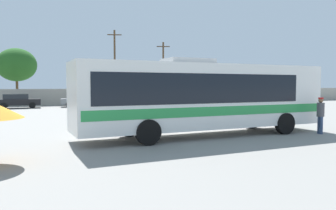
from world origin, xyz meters
TOP-DOWN VIEW (x-y plane):
  - ground_plane at (0.00, 10.00)m, footprint 300.00×300.00m
  - perimeter_wall at (0.00, 26.21)m, footprint 80.00×0.30m
  - coach_bus_white_green at (-0.94, -0.78)m, footprint 12.47×3.61m
  - attendant_by_bus_door at (4.77, -2.18)m, footprint 0.41×0.41m
  - parked_car_leftmost_black at (-10.69, 22.86)m, footprint 4.36×2.07m
  - parked_car_second_grey at (-4.20, 23.06)m, footprint 4.43×2.10m
  - parked_car_third_red at (1.22, 23.39)m, footprint 4.52×2.27m
  - parked_car_rightmost_dark_blue at (9.32, 23.66)m, footprint 4.70×2.31m
  - utility_pole_near at (7.35, 28.77)m, footprint 1.77×0.59m
  - utility_pole_far at (0.45, 27.97)m, footprint 1.78×0.52m
  - roadside_tree_midleft at (-11.44, 31.94)m, footprint 4.97×4.97m

SIDE VIEW (x-z plane):
  - ground_plane at x=0.00m, z-range 0.00..0.00m
  - parked_car_second_grey at x=-4.20m, z-range 0.05..1.46m
  - parked_car_rightmost_dark_blue at x=9.32m, z-range 0.05..1.47m
  - parked_car_leftmost_black at x=-10.69m, z-range 0.05..1.51m
  - parked_car_third_red at x=1.22m, z-range 0.04..1.55m
  - perimeter_wall at x=0.00m, z-range 0.00..1.96m
  - attendant_by_bus_door at x=4.77m, z-range 0.12..1.91m
  - coach_bus_white_green at x=-0.94m, z-range 0.12..3.71m
  - utility_pole_near at x=7.35m, z-range 0.18..8.48m
  - utility_pole_far at x=0.45m, z-range 0.19..9.63m
  - roadside_tree_midleft at x=-11.44m, z-range 1.43..8.53m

